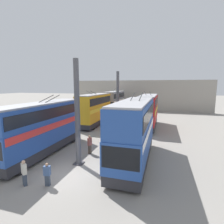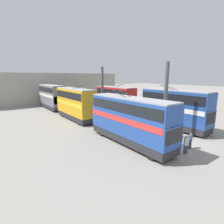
% 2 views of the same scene
% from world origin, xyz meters
% --- Properties ---
extents(ground_plane, '(240.00, 240.00, 0.00)m').
position_xyz_m(ground_plane, '(0.00, 0.00, 0.00)').
color(ground_plane, gray).
extents(depot_back_wall, '(0.50, 36.00, 7.79)m').
position_xyz_m(depot_back_wall, '(34.98, 0.00, 3.90)').
color(depot_back_wall, gray).
rests_on(depot_back_wall, ground_plane).
extents(support_column_near, '(0.76, 0.76, 8.50)m').
position_xyz_m(support_column_near, '(2.00, 0.00, 4.13)').
color(support_column_near, '#4C4C51').
rests_on(support_column_near, ground_plane).
extents(support_column_far, '(0.76, 0.76, 8.50)m').
position_xyz_m(support_column_far, '(14.65, 0.00, 4.13)').
color(support_column_far, '#4C4C51').
rests_on(support_column_far, ground_plane).
extents(bus_left_near, '(9.58, 2.54, 5.84)m').
position_xyz_m(bus_left_near, '(3.68, -4.30, 2.96)').
color(bus_left_near, black).
rests_on(bus_left_near, ground_plane).
extents(bus_left_far, '(9.49, 2.54, 5.64)m').
position_xyz_m(bus_left_far, '(16.72, -4.30, 2.85)').
color(bus_left_far, black).
rests_on(bus_left_far, ground_plane).
extents(bus_right_near, '(10.67, 2.54, 5.50)m').
position_xyz_m(bus_right_near, '(3.11, 4.30, 2.78)').
color(bus_right_near, black).
rests_on(bus_right_near, ground_plane).
extents(bus_right_mid, '(9.75, 2.54, 5.68)m').
position_xyz_m(bus_right_mid, '(16.16, 4.30, 2.87)').
color(bus_right_mid, black).
rests_on(bus_right_mid, ground_plane).
extents(bus_right_far, '(9.76, 2.54, 5.78)m').
position_xyz_m(bus_right_far, '(28.02, 4.30, 2.94)').
color(bus_right_far, black).
rests_on(bus_right_far, ground_plane).
extents(person_by_right_row, '(0.42, 0.48, 1.73)m').
position_xyz_m(person_by_right_row, '(-1.88, 1.86, 0.92)').
color(person_by_right_row, '#384251').
rests_on(person_by_right_row, ground_plane).
extents(person_aisle_midway, '(0.45, 0.31, 1.81)m').
position_xyz_m(person_aisle_midway, '(4.29, -0.00, 0.97)').
color(person_aisle_midway, '#473D33').
rests_on(person_aisle_midway, ground_plane).
extents(person_by_left_row, '(0.48, 0.44, 1.63)m').
position_xyz_m(person_by_left_row, '(5.47, -2.12, 0.86)').
color(person_by_left_row, '#473D33').
rests_on(person_by_left_row, ground_plane).
extents(person_aisle_foreground, '(0.31, 0.46, 1.55)m').
position_xyz_m(person_aisle_foreground, '(-1.48, 0.43, 0.81)').
color(person_aisle_foreground, '#384251').
rests_on(person_aisle_foreground, ground_plane).
extents(oil_drum, '(0.56, 0.56, 0.89)m').
position_xyz_m(oil_drum, '(8.73, -1.40, 0.44)').
color(oil_drum, '#235638').
rests_on(oil_drum, ground_plane).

